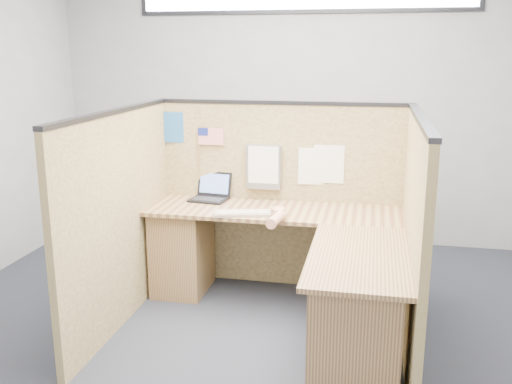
% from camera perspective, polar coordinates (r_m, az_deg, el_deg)
% --- Properties ---
extents(floor, '(5.00, 5.00, 0.00)m').
position_cam_1_polar(floor, '(4.03, -0.02, -14.37)').
color(floor, '#21252F').
rests_on(floor, ground).
extents(wall_back, '(5.00, 0.00, 5.00)m').
position_cam_1_polar(wall_back, '(5.79, 4.59, 8.83)').
color(wall_back, gray).
rests_on(wall_back, floor).
extents(wall_front, '(5.00, 0.00, 5.00)m').
position_cam_1_polar(wall_front, '(1.51, -17.87, -6.61)').
color(wall_front, gray).
rests_on(wall_front, floor).
extents(cubicle_partitions, '(2.06, 1.83, 1.53)m').
position_cam_1_polar(cubicle_partitions, '(4.13, 1.19, -2.15)').
color(cubicle_partitions, brown).
rests_on(cubicle_partitions, floor).
extents(l_desk, '(1.95, 1.75, 0.73)m').
position_cam_1_polar(l_desk, '(4.09, 3.35, -7.89)').
color(l_desk, brown).
rests_on(l_desk, floor).
extents(laptop, '(0.31, 0.31, 0.21)m').
position_cam_1_polar(laptop, '(4.68, -4.59, -0.08)').
color(laptop, black).
rests_on(laptop, l_desk).
extents(keyboard, '(0.44, 0.24, 0.03)m').
position_cam_1_polar(keyboard, '(4.22, -1.33, -2.14)').
color(keyboard, gray).
rests_on(keyboard, l_desk).
extents(mouse, '(0.12, 0.09, 0.05)m').
position_cam_1_polar(mouse, '(4.20, 2.30, -2.11)').
color(mouse, silver).
rests_on(mouse, l_desk).
extents(hand_forearm, '(0.11, 0.40, 0.08)m').
position_cam_1_polar(hand_forearm, '(4.06, 2.12, -2.45)').
color(hand_forearm, tan).
rests_on(hand_forearm, l_desk).
extents(blue_poster, '(0.19, 0.03, 0.25)m').
position_cam_1_polar(blue_poster, '(4.76, -8.07, 6.41)').
color(blue_poster, '#21579A').
rests_on(blue_poster, cubicle_partitions).
extents(american_flag, '(0.22, 0.01, 0.37)m').
position_cam_1_polar(american_flag, '(4.68, -4.85, 5.40)').
color(american_flag, olive).
rests_on(american_flag, cubicle_partitions).
extents(file_holder, '(0.28, 0.05, 0.36)m').
position_cam_1_polar(file_holder, '(4.59, 0.79, 2.53)').
color(file_holder, slate).
rests_on(file_holder, cubicle_partitions).
extents(paper_left, '(0.24, 0.01, 0.30)m').
position_cam_1_polar(paper_left, '(4.54, 7.29, 2.77)').
color(paper_left, white).
rests_on(paper_left, cubicle_partitions).
extents(paper_right, '(0.23, 0.03, 0.30)m').
position_cam_1_polar(paper_right, '(4.56, 5.73, 2.57)').
color(paper_right, white).
rests_on(paper_right, cubicle_partitions).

